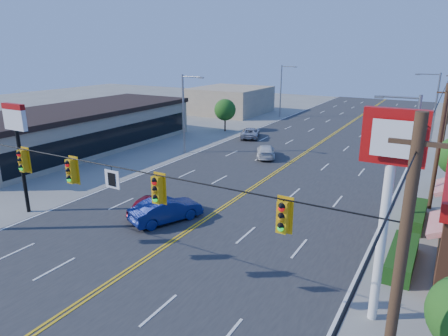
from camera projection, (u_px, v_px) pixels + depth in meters
The scene contains 18 objects.
ground at pixel (103, 289), 18.12m from camera, with size 160.00×160.00×0.00m, color gray.
road at pixel (275, 173), 34.72m from camera, with size 20.00×120.00×0.06m, color #2D2D30.
signal_span at pixel (90, 187), 16.77m from camera, with size 24.32×0.34×9.00m.
kfc_pylon at pixel (390, 176), 14.45m from camera, with size 2.20×0.36×8.50m.
strip_mall at pixel (79, 128), 42.90m from camera, with size 10.40×26.40×4.40m.
pizza_hut_sign at pixel (17, 136), 25.19m from camera, with size 1.90×0.30×6.85m.
streetlight_se at pixel (409, 155), 23.29m from camera, with size 2.55×0.25×8.00m.
streetlight_ne at pixel (434, 105), 43.22m from camera, with size 2.55×0.25×8.00m.
streetlight_sw at pixel (185, 110), 40.23m from camera, with size 2.55×0.25×8.00m.
streetlight_nw at pixel (282, 88), 61.82m from camera, with size 2.55×0.25×8.00m.
utility_pole_near at pixel (438, 149), 26.04m from camera, with size 0.28×0.28×8.40m, color #47301E.
utility_pole_mid at pixel (447, 112), 40.98m from camera, with size 0.28×0.28×8.40m, color #47301E.
tree_west at pixel (225, 110), 51.74m from camera, with size 2.80×2.80×4.20m.
bld_west_far at pixel (230, 100), 66.90m from camera, with size 11.00×12.00×4.20m, color tan.
car_magenta at pixel (150, 205), 26.13m from camera, with size 1.49×3.72×1.27m, color maroon.
car_blue at pixel (166, 211), 24.89m from camera, with size 1.59×4.56×1.50m, color navy.
car_white at pixel (266, 152), 39.60m from camera, with size 1.73×4.26×1.24m, color silver.
car_silver at pixel (250, 133), 48.20m from camera, with size 2.06×4.47×1.24m, color #BAB9BF.
Camera 1 is at (12.64, -10.92, 10.50)m, focal length 32.00 mm.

